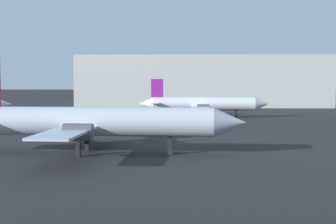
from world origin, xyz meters
The scene contains 3 objects.
airplane_on_taxiway centered at (-4.56, 39.00, 3.35)m, with size 31.13×23.36×9.91m.
airplane_far_right centered at (8.52, 83.96, 2.74)m, with size 25.31×19.35×7.55m.
terminal_building centered at (9.77, 127.83, 6.86)m, with size 66.89×26.37×13.72m, color #B7B7B2.
Camera 1 is at (5.13, -10.76, 7.90)m, focal length 52.44 mm.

